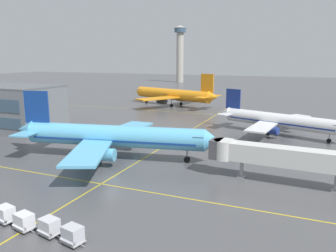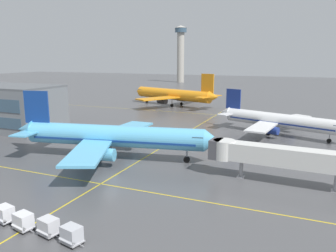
# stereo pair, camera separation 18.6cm
# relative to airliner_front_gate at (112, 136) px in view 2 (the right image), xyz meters

# --- Properties ---
(ground_plane) EXTENTS (600.00, 600.00, 0.00)m
(ground_plane) POSITION_rel_airliner_front_gate_xyz_m (5.36, -9.62, -4.10)
(ground_plane) COLOR #4C4C4F
(airliner_front_gate) EXTENTS (38.43, 32.68, 12.00)m
(airliner_front_gate) POSITION_rel_airliner_front_gate_xyz_m (0.00, 0.00, 0.00)
(airliner_front_gate) COLOR #5BB7E5
(airliner_front_gate) RESTS_ON ground
(airliner_second_row) EXTENTS (31.61, 27.05, 10.10)m
(airliner_second_row) POSITION_rel_airliner_front_gate_xyz_m (26.03, 31.41, -0.65)
(airliner_second_row) COLOR white
(airliner_second_row) RESTS_ON ground
(airliner_third_row) EXTENTS (39.36, 33.66, 12.55)m
(airliner_third_row) POSITION_rel_airliner_front_gate_xyz_m (-14.99, 66.78, 0.19)
(airliner_third_row) COLOR orange
(airliner_third_row) RESTS_ON ground
(taxiway_markings) EXTENTS (136.75, 107.39, 0.01)m
(taxiway_markings) POSITION_rel_airliner_front_gate_xyz_m (5.36, 20.92, -4.09)
(taxiway_markings) COLOR yellow
(taxiway_markings) RESTS_ON ground
(baggage_cart_row_middle) EXTENTS (2.86, 2.06, 1.86)m
(baggage_cart_row_middle) POSITION_rel_airliner_front_gate_xyz_m (2.14, -25.53, -3.09)
(baggage_cart_row_middle) COLOR #99999E
(baggage_cart_row_middle) RESTS_ON ground
(baggage_cart_row_fourth) EXTENTS (2.86, 2.06, 1.86)m
(baggage_cart_row_fourth) POSITION_rel_airliner_front_gate_xyz_m (5.40, -26.01, -3.09)
(baggage_cart_row_fourth) COLOR #99999E
(baggage_cart_row_fourth) RESTS_ON ground
(baggage_cart_row_fifth) EXTENTS (2.86, 2.06, 1.86)m
(baggage_cart_row_fifth) POSITION_rel_airliner_front_gate_xyz_m (8.65, -25.85, -3.09)
(baggage_cart_row_fifth) COLOR #99999E
(baggage_cart_row_fifth) RESTS_ON ground
(baggage_cart_row_rightmost) EXTENTS (2.86, 2.06, 1.86)m
(baggage_cart_row_rightmost) POSITION_rel_airliner_front_gate_xyz_m (11.91, -26.23, -3.09)
(baggage_cart_row_rightmost) COLOR #99999E
(baggage_cart_row_rightmost) RESTS_ON ground
(jet_bridge) EXTENTS (20.78, 3.87, 5.58)m
(jet_bridge) POSITION_rel_airliner_front_gate_xyz_m (27.63, -1.11, -0.03)
(jet_bridge) COLOR silver
(jet_bridge) RESTS_ON ground
(control_tower) EXTENTS (8.82, 8.82, 40.69)m
(control_tower) POSITION_rel_airliner_front_gate_xyz_m (-56.49, 182.61, 19.35)
(control_tower) COLOR #ADA89E
(control_tower) RESTS_ON ground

